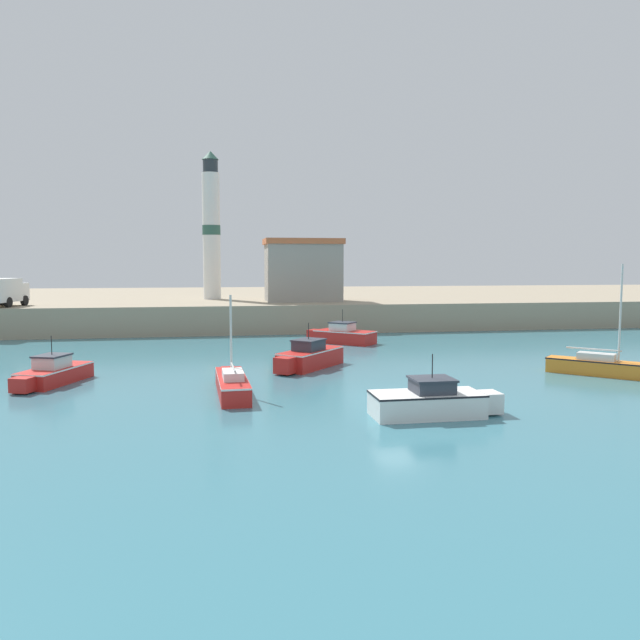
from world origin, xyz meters
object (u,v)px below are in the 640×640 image
(motorboat_red_0, at_px, (309,357))
(harbor_shed_near_wharf, at_px, (303,270))
(motorboat_red_5, at_px, (53,373))
(lighthouse, at_px, (211,228))
(sailboat_orange_1, at_px, (610,367))
(sailboat_red_3, at_px, (232,383))
(motorboat_white_2, at_px, (432,401))
(motorboat_red_4, at_px, (342,335))
(truck_on_quay, at_px, (2,291))

(motorboat_red_0, height_order, harbor_shed_near_wharf, harbor_shed_near_wharf)
(motorboat_red_5, relative_size, lighthouse, 0.36)
(sailboat_orange_1, bearing_deg, sailboat_red_3, -176.45)
(sailboat_orange_1, relative_size, motorboat_white_2, 1.15)
(sailboat_red_3, xyz_separation_m, motorboat_red_4, (8.32, 16.40, 0.11))
(motorboat_red_0, relative_size, motorboat_red_5, 1.00)
(lighthouse, bearing_deg, motorboat_red_4, -60.66)
(sailboat_orange_1, height_order, harbor_shed_near_wharf, harbor_shed_near_wharf)
(sailboat_orange_1, height_order, truck_on_quay, sailboat_orange_1)
(lighthouse, xyz_separation_m, truck_on_quay, (-16.09, -7.92, -5.48))
(sailboat_orange_1, distance_m, lighthouse, 38.27)
(motorboat_white_2, bearing_deg, motorboat_red_0, 104.13)
(sailboat_orange_1, xyz_separation_m, motorboat_red_4, (-10.66, 15.22, 0.10))
(sailboat_orange_1, relative_size, motorboat_red_4, 1.19)
(lighthouse, bearing_deg, motorboat_white_2, -77.93)
(truck_on_quay, bearing_deg, motorboat_red_4, -18.46)
(motorboat_red_4, bearing_deg, sailboat_orange_1, -55.01)
(motorboat_red_5, height_order, harbor_shed_near_wharf, harbor_shed_near_wharf)
(motorboat_red_0, relative_size, sailboat_orange_1, 0.88)
(sailboat_red_3, distance_m, motorboat_red_4, 18.39)
(motorboat_red_4, height_order, harbor_shed_near_wharf, harbor_shed_near_wharf)
(motorboat_white_2, xyz_separation_m, sailboat_red_3, (-7.24, 5.20, -0.09))
(sailboat_red_3, distance_m, truck_on_quay, 30.23)
(motorboat_red_0, distance_m, harbor_shed_near_wharf, 22.40)
(motorboat_white_2, height_order, motorboat_red_4, motorboat_red_4)
(sailboat_red_3, bearing_deg, motorboat_red_5, 155.26)
(sailboat_orange_1, xyz_separation_m, motorboat_red_5, (-27.29, 2.65, 0.04))
(harbor_shed_near_wharf, bearing_deg, motorboat_white_2, -89.80)
(sailboat_orange_1, height_order, lighthouse, lighthouse)
(motorboat_red_0, xyz_separation_m, truck_on_quay, (-21.31, 18.56, 2.95))
(sailboat_orange_1, distance_m, sailboat_red_3, 19.02)
(lighthouse, relative_size, truck_on_quay, 2.96)
(motorboat_red_5, height_order, truck_on_quay, truck_on_quay)
(sailboat_orange_1, height_order, motorboat_red_4, sailboat_orange_1)
(sailboat_red_3, xyz_separation_m, motorboat_red_5, (-8.31, 3.83, 0.04))
(motorboat_red_4, bearing_deg, lighthouse, 119.34)
(motorboat_white_2, distance_m, harbor_shed_near_wharf, 33.56)
(sailboat_red_3, bearing_deg, motorboat_red_4, 63.09)
(motorboat_white_2, bearing_deg, lighthouse, 102.07)
(motorboat_red_4, bearing_deg, motorboat_white_2, -92.86)
(motorboat_red_4, bearing_deg, motorboat_red_5, -142.93)
(motorboat_white_2, xyz_separation_m, lighthouse, (-8.11, 37.96, 8.48))
(lighthouse, bearing_deg, motorboat_red_0, -78.84)
(lighthouse, height_order, truck_on_quay, lighthouse)
(motorboat_red_0, xyz_separation_m, sailboat_red_3, (-4.35, -6.28, -0.13))
(motorboat_red_0, xyz_separation_m, lighthouse, (-5.22, 26.48, 8.43))
(lighthouse, height_order, harbor_shed_near_wharf, lighthouse)
(sailboat_orange_1, bearing_deg, truck_on_quay, 146.64)
(motorboat_red_4, relative_size, lighthouse, 0.35)
(motorboat_white_2, relative_size, motorboat_red_4, 1.03)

